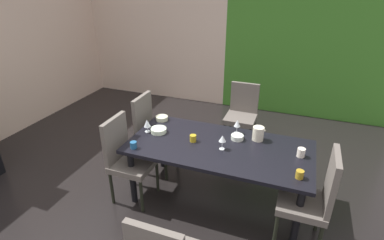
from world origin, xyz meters
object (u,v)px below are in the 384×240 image
(dining_table, at_px, (219,151))
(chair_right_near, at_px, (314,196))
(chair_left_near, at_px, (126,156))
(wine_glass_right, at_px, (237,124))
(chair_head_far, at_px, (242,112))
(wine_glass_near_shelf, at_px, (222,139))
(serving_bowl_center, at_px, (237,137))
(serving_bowl_front, at_px, (159,130))
(wine_glass_north, at_px, (147,123))
(serving_bowl_left, at_px, (162,118))
(cup_south, at_px, (301,153))
(cup_east, at_px, (134,145))
(cup_near_window, at_px, (300,174))
(chair_left_far, at_px, (152,131))
(cup_west, at_px, (193,138))
(pitcher_rear, at_px, (258,133))

(dining_table, distance_m, chair_right_near, 1.04)
(chair_left_near, xyz_separation_m, wine_glass_right, (1.10, 0.65, 0.29))
(chair_head_far, bearing_deg, chair_left_near, 60.59)
(chair_left_near, xyz_separation_m, wine_glass_near_shelf, (1.03, 0.25, 0.29))
(serving_bowl_center, bearing_deg, serving_bowl_front, -169.88)
(dining_table, xyz_separation_m, chair_left_near, (-0.98, -0.31, -0.10))
(dining_table, xyz_separation_m, wine_glass_north, (-0.87, 0.01, 0.18))
(serving_bowl_left, bearing_deg, cup_south, -9.25)
(serving_bowl_center, xyz_separation_m, serving_bowl_front, (-0.89, -0.16, -0.00))
(chair_right_near, height_order, serving_bowl_front, chair_right_near)
(wine_glass_north, relative_size, serving_bowl_center, 1.12)
(dining_table, relative_size, cup_east, 26.63)
(wine_glass_north, relative_size, cup_near_window, 1.98)
(chair_right_near, height_order, chair_left_near, chair_right_near)
(serving_bowl_center, relative_size, serving_bowl_left, 0.91)
(chair_left_far, distance_m, wine_glass_right, 1.13)
(cup_west, bearing_deg, cup_east, -146.55)
(chair_head_far, relative_size, serving_bowl_front, 5.14)
(wine_glass_right, bearing_deg, serving_bowl_left, 179.27)
(serving_bowl_left, xyz_separation_m, pitcher_rear, (1.22, -0.08, 0.05))
(wine_glass_near_shelf, height_order, cup_west, wine_glass_near_shelf)
(cup_west, bearing_deg, chair_left_far, 154.93)
(wine_glass_right, xyz_separation_m, serving_bowl_left, (-0.97, 0.01, -0.10))
(chair_left_near, distance_m, serving_bowl_left, 0.70)
(serving_bowl_center, xyz_separation_m, cup_south, (0.68, -0.12, 0.02))
(serving_bowl_left, bearing_deg, cup_west, -33.38)
(chair_left_near, relative_size, cup_east, 13.49)
(wine_glass_right, bearing_deg, cup_east, -143.01)
(serving_bowl_left, xyz_separation_m, cup_west, (0.56, -0.37, 0.01))
(cup_near_window, bearing_deg, chair_left_near, -179.68)
(wine_glass_near_shelf, distance_m, cup_east, 0.94)
(chair_left_near, relative_size, cup_south, 10.75)
(wine_glass_near_shelf, distance_m, serving_bowl_center, 0.30)
(dining_table, distance_m, pitcher_rear, 0.48)
(wine_glass_north, height_order, cup_west, wine_glass_north)
(wine_glass_north, relative_size, wine_glass_right, 0.94)
(pitcher_rear, bearing_deg, wine_glass_right, 164.44)
(chair_head_far, bearing_deg, cup_south, 123.52)
(serving_bowl_left, height_order, pitcher_rear, pitcher_rear)
(wine_glass_north, height_order, pitcher_rear, pitcher_rear)
(serving_bowl_front, xyz_separation_m, cup_near_window, (1.58, -0.34, 0.01))
(serving_bowl_center, relative_size, pitcher_rear, 0.88)
(chair_head_far, relative_size, serving_bowl_center, 6.80)
(dining_table, height_order, serving_bowl_front, serving_bowl_front)
(dining_table, relative_size, chair_right_near, 1.92)
(wine_glass_north, bearing_deg, chair_left_far, 111.04)
(cup_south, distance_m, cup_east, 1.72)
(wine_glass_near_shelf, bearing_deg, wine_glass_right, 80.95)
(chair_head_far, height_order, wine_glass_north, chair_head_far)
(chair_head_far, xyz_separation_m, serving_bowl_front, (-0.71, -1.34, 0.21))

